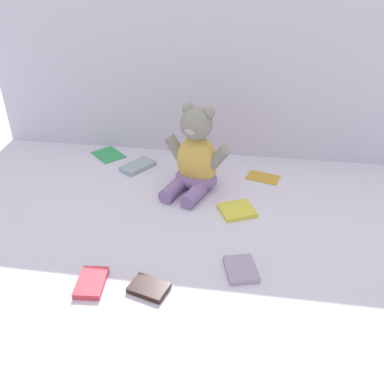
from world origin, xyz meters
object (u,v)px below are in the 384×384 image
Objects in this scene: book_case_3 at (138,166)px; book_case_4 at (149,288)px; teddy_bear at (196,159)px; book_case_0 at (108,154)px; book_case_1 at (237,210)px; book_case_2 at (91,283)px; book_case_6 at (241,269)px; book_case_5 at (263,177)px.

book_case_3 is 1.36× the size of book_case_4.
book_case_4 is at bearing -75.96° from teddy_bear.
teddy_bear is 0.44m from book_case_0.
book_case_1 is 0.52m from book_case_2.
book_case_2 is at bearing -0.45° from book_case_6.
book_case_0 is 1.14× the size of book_case_2.
book_case_2 is at bearing -72.32° from book_case_4.
book_case_5 is 0.52m from book_case_6.
book_case_2 is 0.76m from book_case_5.
book_case_2 is at bearing -19.44° from book_case_5.
book_case_2 reaches higher than book_case_1.
book_case_5 is at bearing -130.05° from book_case_2.
book_case_0 is at bearing 172.56° from teddy_bear.
book_case_2 is 0.15m from book_case_4.
book_case_6 is (0.18, -0.42, -0.10)m from teddy_bear.
teddy_bear reaches higher than book_case_3.
book_case_3 reaches higher than book_case_1.
book_case_2 is at bearing -66.99° from book_case_1.
book_case_1 is (0.16, -0.14, -0.10)m from teddy_bear.
book_case_5 is at bearing 124.85° from book_case_0.
book_case_3 is (-0.39, 0.24, 0.00)m from book_case_1.
book_case_6 is at bearing -19.47° from book_case_1.
book_case_6 reaches higher than book_case_0.
book_case_6 is (0.42, -0.52, 0.00)m from book_case_3.
teddy_bear reaches higher than book_case_1.
book_case_1 is at bearing 168.67° from book_case_4.
book_case_4 is (-0.20, -0.39, 0.00)m from book_case_1.
book_case_3 is at bearing -91.53° from book_case_2.
book_case_5 is at bearing -146.70° from book_case_3.
book_case_3 is (0.15, -0.09, 0.00)m from book_case_0.
book_case_4 reaches higher than book_case_0.
book_case_6 reaches higher than book_case_5.
book_case_6 is (0.23, 0.10, 0.00)m from book_case_4.
book_case_2 is 0.63m from book_case_3.
book_case_5 is (0.62, -0.09, -0.00)m from book_case_0.
teddy_bear is 0.53m from book_case_4.
book_case_1 is 0.92× the size of book_case_5.
teddy_bear reaches higher than book_case_0.
book_case_0 is at bearing -83.18° from book_case_5.
teddy_bear is 3.12× the size of book_case_4.
teddy_bear reaches higher than book_case_6.
book_case_4 is (-0.04, -0.52, -0.10)m from teddy_bear.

